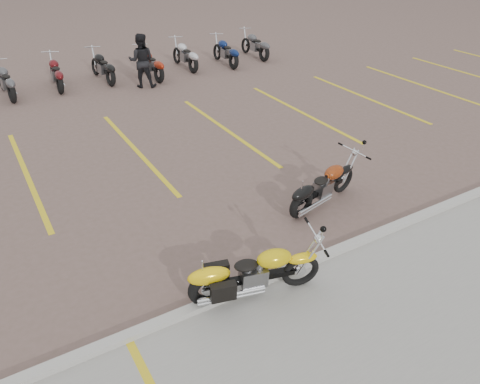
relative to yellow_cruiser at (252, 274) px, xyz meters
name	(u,v)px	position (x,y,z in m)	size (l,w,h in m)	color
ground	(206,226)	(0.27, 2.13, -0.45)	(100.00, 100.00, 0.00)	brown
curb	(261,282)	(0.27, 0.13, -0.39)	(60.00, 0.18, 0.12)	#ADAAA3
parking_stripes	(136,151)	(0.27, 6.13, -0.44)	(38.00, 5.50, 0.01)	gold
yellow_cruiser	(252,274)	(0.00, 0.00, 0.00)	(2.14, 0.68, 0.90)	black
flame_cruiser	(321,188)	(2.69, 1.59, -0.03)	(2.02, 0.59, 0.84)	black
person_b	(141,61)	(2.35, 11.07, 0.48)	(0.90, 0.70, 1.86)	black
bg_bike_row	(56,74)	(-0.36, 12.27, 0.10)	(17.19, 2.01, 1.10)	black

